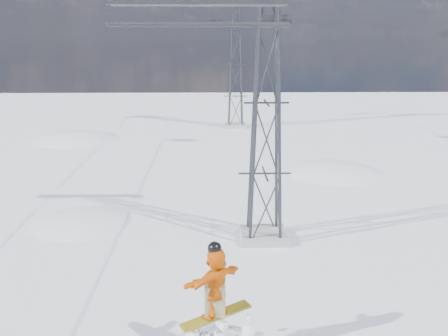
% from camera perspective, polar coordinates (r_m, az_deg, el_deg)
% --- Properties ---
extents(snow_terrain, '(39.00, 37.00, 22.00)m').
position_cam_1_polar(snow_terrain, '(36.57, -6.93, -13.79)').
color(snow_terrain, white).
rests_on(snow_terrain, ground).
extents(lift_tower_near, '(5.20, 1.80, 11.43)m').
position_cam_1_polar(lift_tower_near, '(18.91, 4.87, 7.34)').
color(lift_tower_near, '#999999').
rests_on(lift_tower_near, ground).
extents(lift_tower_far, '(5.20, 1.80, 11.43)m').
position_cam_1_polar(lift_tower_far, '(43.75, 1.35, 11.75)').
color(lift_tower_far, '#999999').
rests_on(lift_tower_far, ground).
extents(lift_chair_mid, '(2.02, 0.58, 2.50)m').
position_cam_1_polar(lift_chair_mid, '(33.87, 6.08, 16.43)').
color(lift_chair_mid, '#232326').
rests_on(lift_chair_mid, ground).
extents(lift_chair_far, '(1.98, 0.57, 2.46)m').
position_cam_1_polar(lift_chair_far, '(45.47, -1.62, 16.18)').
color(lift_chair_far, '#232326').
rests_on(lift_chair_far, ground).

